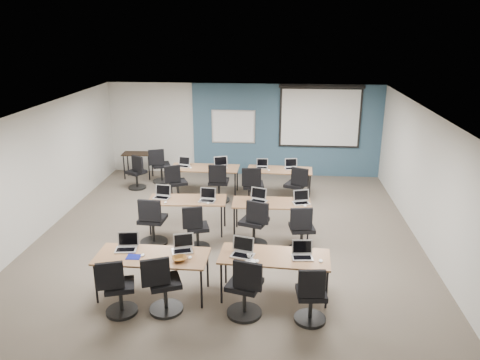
# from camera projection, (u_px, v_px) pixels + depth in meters

# --- Properties ---
(floor) EXTENTS (8.00, 9.00, 0.02)m
(floor) POSITION_uv_depth(u_px,v_px,m) (227.00, 237.00, 9.96)
(floor) COLOR #6B6354
(floor) RESTS_ON ground
(ceiling) EXTENTS (8.00, 9.00, 0.02)m
(ceiling) POSITION_uv_depth(u_px,v_px,m) (226.00, 111.00, 9.10)
(ceiling) COLOR white
(ceiling) RESTS_ON ground
(wall_back) EXTENTS (8.00, 0.04, 2.70)m
(wall_back) POSITION_uv_depth(u_px,v_px,m) (244.00, 130.00, 13.78)
(wall_back) COLOR beige
(wall_back) RESTS_ON ground
(wall_front) EXTENTS (8.00, 0.04, 2.70)m
(wall_front) POSITION_uv_depth(u_px,v_px,m) (183.00, 301.00, 5.28)
(wall_front) COLOR beige
(wall_front) RESTS_ON ground
(wall_left) EXTENTS (0.04, 9.00, 2.70)m
(wall_left) POSITION_uv_depth(u_px,v_px,m) (38.00, 172.00, 9.85)
(wall_left) COLOR beige
(wall_left) RESTS_ON ground
(wall_right) EXTENTS (0.04, 9.00, 2.70)m
(wall_right) POSITION_uv_depth(u_px,v_px,m) (428.00, 183.00, 9.21)
(wall_right) COLOR beige
(wall_right) RESTS_ON ground
(blue_accent_panel) EXTENTS (5.50, 0.04, 2.70)m
(blue_accent_panel) POSITION_uv_depth(u_px,v_px,m) (286.00, 131.00, 13.65)
(blue_accent_panel) COLOR #3D5977
(blue_accent_panel) RESTS_ON wall_back
(whiteboard) EXTENTS (1.28, 0.03, 0.98)m
(whiteboard) POSITION_uv_depth(u_px,v_px,m) (233.00, 127.00, 13.70)
(whiteboard) COLOR silver
(whiteboard) RESTS_ON wall_back
(projector_screen) EXTENTS (2.40, 0.10, 1.82)m
(projector_screen) POSITION_uv_depth(u_px,v_px,m) (320.00, 113.00, 13.34)
(projector_screen) COLOR black
(projector_screen) RESTS_ON wall_back
(training_table_front_left) EXTENTS (1.84, 0.77, 0.73)m
(training_table_front_left) POSITION_uv_depth(u_px,v_px,m) (152.00, 258.00, 7.65)
(training_table_front_left) COLOR brown
(training_table_front_left) RESTS_ON floor
(training_table_front_right) EXTENTS (1.80, 0.75, 0.73)m
(training_table_front_right) POSITION_uv_depth(u_px,v_px,m) (274.00, 258.00, 7.64)
(training_table_front_right) COLOR #8F5939
(training_table_front_right) RESTS_ON floor
(training_table_mid_left) EXTENTS (1.66, 0.69, 0.73)m
(training_table_mid_left) POSITION_uv_depth(u_px,v_px,m) (187.00, 201.00, 10.08)
(training_table_mid_left) COLOR olive
(training_table_mid_left) RESTS_ON floor
(training_table_mid_right) EXTENTS (1.66, 0.69, 0.73)m
(training_table_mid_right) POSITION_uv_depth(u_px,v_px,m) (272.00, 204.00, 9.92)
(training_table_mid_right) COLOR brown
(training_table_mid_right) RESTS_ON floor
(training_table_back_left) EXTENTS (1.79, 0.75, 0.73)m
(training_table_back_left) POSITION_uv_depth(u_px,v_px,m) (205.00, 169.00, 12.31)
(training_table_back_left) COLOR #99572D
(training_table_back_left) RESTS_ON floor
(training_table_back_right) EXTENTS (1.67, 0.70, 0.73)m
(training_table_back_right) POSITION_uv_depth(u_px,v_px,m) (280.00, 171.00, 12.13)
(training_table_back_right) COLOR brown
(training_table_back_right) RESTS_ON floor
(laptop_0) EXTENTS (0.35, 0.30, 0.26)m
(laptop_0) POSITION_uv_depth(u_px,v_px,m) (127.00, 245.00, 7.84)
(laptop_0) COLOR #B8B7BA
(laptop_0) RESTS_ON training_table_front_left
(mouse_0) EXTENTS (0.07, 0.11, 0.04)m
(mouse_0) POSITION_uv_depth(u_px,v_px,m) (143.00, 255.00, 7.62)
(mouse_0) COLOR white
(mouse_0) RESTS_ON training_table_front_left
(task_chair_0) EXTENTS (0.51, 0.50, 0.98)m
(task_chair_0) POSITION_uv_depth(u_px,v_px,m) (118.00, 292.00, 7.20)
(task_chair_0) COLOR black
(task_chair_0) RESTS_ON floor
(laptop_1) EXTENTS (0.34, 0.29, 0.26)m
(laptop_1) POSITION_uv_depth(u_px,v_px,m) (183.00, 247.00, 7.79)
(laptop_1) COLOR silver
(laptop_1) RESTS_ON training_table_front_left
(mouse_1) EXTENTS (0.07, 0.10, 0.03)m
(mouse_1) POSITION_uv_depth(u_px,v_px,m) (190.00, 257.00, 7.55)
(mouse_1) COLOR white
(mouse_1) RESTS_ON training_table_front_left
(task_chair_1) EXTENTS (0.57, 0.54, 1.01)m
(task_chair_1) POSITION_uv_depth(u_px,v_px,m) (163.00, 289.00, 7.25)
(task_chair_1) COLOR black
(task_chair_1) RESTS_ON floor
(laptop_2) EXTENTS (0.36, 0.31, 0.27)m
(laptop_2) POSITION_uv_depth(u_px,v_px,m) (243.00, 251.00, 7.64)
(laptop_2) COLOR #A8A8A8
(laptop_2) RESTS_ON training_table_front_right
(mouse_2) EXTENTS (0.07, 0.11, 0.04)m
(mouse_2) POSITION_uv_depth(u_px,v_px,m) (257.00, 261.00, 7.43)
(mouse_2) COLOR white
(mouse_2) RESTS_ON training_table_front_right
(task_chair_2) EXTENTS (0.56, 0.55, 1.03)m
(task_chair_2) POSITION_uv_depth(u_px,v_px,m) (245.00, 292.00, 7.15)
(task_chair_2) COLOR black
(task_chair_2) RESTS_ON floor
(laptop_3) EXTENTS (0.33, 0.28, 0.25)m
(laptop_3) POSITION_uv_depth(u_px,v_px,m) (302.00, 253.00, 7.57)
(laptop_3) COLOR #AAAAAD
(laptop_3) RESTS_ON training_table_front_right
(mouse_3) EXTENTS (0.07, 0.11, 0.04)m
(mouse_3) POSITION_uv_depth(u_px,v_px,m) (321.00, 261.00, 7.43)
(mouse_3) COLOR white
(mouse_3) RESTS_ON training_table_front_right
(task_chair_3) EXTENTS (0.49, 0.49, 0.97)m
(task_chair_3) POSITION_uv_depth(u_px,v_px,m) (311.00, 299.00, 7.01)
(task_chair_3) COLOR black
(task_chair_3) RESTS_ON floor
(laptop_4) EXTENTS (0.34, 0.29, 0.26)m
(laptop_4) POSITION_uv_depth(u_px,v_px,m) (162.00, 195.00, 10.16)
(laptop_4) COLOR silver
(laptop_4) RESTS_ON training_table_mid_left
(mouse_4) EXTENTS (0.06, 0.10, 0.03)m
(mouse_4) POSITION_uv_depth(u_px,v_px,m) (165.00, 202.00, 9.86)
(mouse_4) COLOR white
(mouse_4) RESTS_ON training_table_mid_left
(task_chair_4) EXTENTS (0.57, 0.57, 1.04)m
(task_chair_4) POSITION_uv_depth(u_px,v_px,m) (152.00, 225.00, 9.51)
(task_chair_4) COLOR black
(task_chair_4) RESTS_ON floor
(laptop_5) EXTENTS (0.34, 0.29, 0.26)m
(laptop_5) POSITION_uv_depth(u_px,v_px,m) (207.00, 198.00, 9.98)
(laptop_5) COLOR #B5B6C0
(laptop_5) RESTS_ON training_table_mid_left
(mouse_5) EXTENTS (0.08, 0.11, 0.03)m
(mouse_5) POSITION_uv_depth(u_px,v_px,m) (208.00, 203.00, 9.82)
(mouse_5) COLOR white
(mouse_5) RESTS_ON training_table_mid_left
(task_chair_5) EXTENTS (0.50, 0.49, 0.97)m
(task_chair_5) POSITION_uv_depth(u_px,v_px,m) (196.00, 231.00, 9.30)
(task_chair_5) COLOR black
(task_chair_5) RESTS_ON floor
(laptop_6) EXTENTS (0.35, 0.30, 0.26)m
(laptop_6) POSITION_uv_depth(u_px,v_px,m) (258.00, 198.00, 9.96)
(laptop_6) COLOR #B0B0B0
(laptop_6) RESTS_ON training_table_mid_right
(mouse_6) EXTENTS (0.07, 0.10, 0.04)m
(mouse_6) POSITION_uv_depth(u_px,v_px,m) (261.00, 205.00, 9.72)
(mouse_6) COLOR white
(mouse_6) RESTS_ON training_table_mid_right
(task_chair_6) EXTENTS (0.59, 0.57, 1.04)m
(task_chair_6) POSITION_uv_depth(u_px,v_px,m) (255.00, 227.00, 9.41)
(task_chair_6) COLOR black
(task_chair_6) RESTS_ON floor
(laptop_7) EXTENTS (0.34, 0.29, 0.26)m
(laptop_7) POSITION_uv_depth(u_px,v_px,m) (301.00, 200.00, 9.85)
(laptop_7) COLOR #B7B6C4
(laptop_7) RESTS_ON training_table_mid_right
(mouse_7) EXTENTS (0.09, 0.12, 0.04)m
(mouse_7) POSITION_uv_depth(u_px,v_px,m) (305.00, 206.00, 9.67)
(mouse_7) COLOR white
(mouse_7) RESTS_ON training_table_mid_right
(task_chair_7) EXTENTS (0.52, 0.52, 1.00)m
(task_chair_7) POSITION_uv_depth(u_px,v_px,m) (301.00, 233.00, 9.19)
(task_chair_7) COLOR black
(task_chair_7) RESTS_ON floor
(laptop_8) EXTENTS (0.32, 0.27, 0.24)m
(laptop_8) POSITION_uv_depth(u_px,v_px,m) (184.00, 164.00, 12.37)
(laptop_8) COLOR #BBBBC4
(laptop_8) RESTS_ON training_table_back_left
(mouse_8) EXTENTS (0.07, 0.10, 0.03)m
(mouse_8) POSITION_uv_depth(u_px,v_px,m) (191.00, 168.00, 12.23)
(mouse_8) COLOR white
(mouse_8) RESTS_ON training_table_back_left
(task_chair_8) EXTENTS (0.53, 0.49, 0.98)m
(task_chair_8) POSITION_uv_depth(u_px,v_px,m) (177.00, 186.00, 11.90)
(task_chair_8) COLOR black
(task_chair_8) RESTS_ON floor
(laptop_9) EXTENTS (0.36, 0.31, 0.27)m
(laptop_9) POSITION_uv_depth(u_px,v_px,m) (220.00, 165.00, 12.28)
(laptop_9) COLOR silver
(laptop_9) RESTS_ON training_table_back_left
(mouse_9) EXTENTS (0.07, 0.10, 0.03)m
(mouse_9) POSITION_uv_depth(u_px,v_px,m) (224.00, 169.00, 12.14)
(mouse_9) COLOR white
(mouse_9) RESTS_ON training_table_back_left
(task_chair_9) EXTENTS (0.55, 0.55, 1.02)m
(task_chair_9) POSITION_uv_depth(u_px,v_px,m) (219.00, 186.00, 11.81)
(task_chair_9) COLOR black
(task_chair_9) RESTS_ON floor
(laptop_10) EXTENTS (0.30, 0.25, 0.23)m
(laptop_10) POSITION_uv_depth(u_px,v_px,m) (262.00, 166.00, 12.25)
(laptop_10) COLOR #A8A8B5
(laptop_10) RESTS_ON training_table_back_right
(mouse_10) EXTENTS (0.08, 0.11, 0.04)m
(mouse_10) POSITION_uv_depth(u_px,v_px,m) (269.00, 170.00, 12.02)
(mouse_10) COLOR white
(mouse_10) RESTS_ON training_table_back_right
(task_chair_10) EXTENTS (0.57, 0.57, 1.05)m
(task_chair_10) POSITION_uv_depth(u_px,v_px,m) (253.00, 190.00, 11.50)
(task_chair_10) COLOR black
(task_chair_10) RESTS_ON floor
(laptop_11) EXTENTS (0.32, 0.28, 0.25)m
(laptop_11) POSITION_uv_depth(u_px,v_px,m) (291.00, 166.00, 12.19)
(laptop_11) COLOR #BCBCBC
(laptop_11) RESTS_ON training_table_back_right
(mouse_11) EXTENTS (0.08, 0.10, 0.03)m
(mouse_11) POSITION_uv_depth(u_px,v_px,m) (305.00, 171.00, 11.99)
(mouse_11) COLOR white
(mouse_11) RESTS_ON training_table_back_right
(task_chair_11) EXTENTS (0.56, 0.53, 1.01)m
(task_chair_11) POSITION_uv_depth(u_px,v_px,m) (296.00, 189.00, 11.62)
(task_chair_11) COLOR black
(task_chair_11) RESTS_ON floor
(blue_mousepad) EXTENTS (0.23, 0.19, 0.01)m
(blue_mousepad) POSITION_uv_depth(u_px,v_px,m) (134.00, 257.00, 7.58)
(blue_mousepad) COLOR navy
(blue_mousepad) RESTS_ON training_table_front_left
(snack_bowl) EXTENTS (0.33, 0.33, 0.06)m
(snack_bowl) POSITION_uv_depth(u_px,v_px,m) (179.00, 259.00, 7.46)
(snack_bowl) COLOR olive
(snack_bowl) RESTS_ON training_table_front_left
(snack_plate) EXTENTS (0.19, 0.19, 0.01)m
(snack_plate) POSITION_uv_depth(u_px,v_px,m) (251.00, 261.00, 7.44)
(snack_plate) COLOR white
(snack_plate) RESTS_ON training_table_front_right
(coffee_cup) EXTENTS (0.08, 0.08, 0.06)m
(coffee_cup) POSITION_uv_depth(u_px,v_px,m) (249.00, 256.00, 7.52)
(coffee_cup) COLOR white
(coffee_cup) RESTS_ON snack_plate
(utility_table) EXTENTS (0.86, 0.48, 0.75)m
(utility_table) POSITION_uv_depth(u_px,v_px,m) (138.00, 157.00, 13.60)
(utility_table) COLOR black
(utility_table) RESTS_ON floor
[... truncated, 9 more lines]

